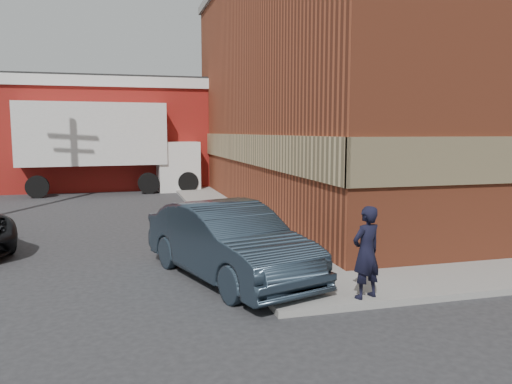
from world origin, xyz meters
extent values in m
plane|color=#28282B|center=(0.00, 0.00, 0.00)|extent=(90.00, 90.00, 0.00)
cube|color=brown|center=(8.50, 9.00, 4.50)|extent=(14.00, 18.00, 9.00)
cube|color=tan|center=(1.46, 9.00, 2.30)|extent=(0.08, 18.16, 1.00)
cube|color=gray|center=(0.60, 9.00, 0.06)|extent=(1.80, 18.00, 0.12)
cube|color=maroon|center=(-6.00, 20.00, 2.50)|extent=(16.00, 8.00, 5.00)
cube|color=silver|center=(-6.00, 20.00, 5.25)|extent=(16.30, 8.30, 0.50)
cube|color=black|center=(-6.00, 20.00, 5.55)|extent=(16.00, 8.00, 0.10)
imported|color=black|center=(1.11, -1.55, 0.90)|extent=(0.66, 0.53, 1.57)
imported|color=#293745|center=(-0.80, 0.50, 0.75)|extent=(2.93, 4.83, 1.50)
cube|color=silver|center=(-4.05, 15.78, 2.79)|extent=(6.70, 3.01, 2.84)
cube|color=#1A6328|center=(-3.97, 14.46, 2.35)|extent=(6.33, 0.40, 0.87)
cube|color=silver|center=(0.21, 16.03, 1.20)|extent=(2.11, 2.52, 2.40)
cylinder|color=black|center=(-6.38, 14.55, 0.49)|extent=(1.00, 0.39, 0.98)
cylinder|color=black|center=(-6.51, 16.73, 0.49)|extent=(1.00, 0.39, 0.98)
cylinder|color=black|center=(-1.58, 14.83, 0.49)|extent=(1.00, 0.39, 0.98)
cylinder|color=black|center=(-1.71, 17.02, 0.49)|extent=(1.00, 0.39, 0.98)
cylinder|color=black|center=(0.27, 14.94, 0.49)|extent=(1.00, 0.39, 0.98)
cylinder|color=black|center=(0.14, 17.13, 0.49)|extent=(1.00, 0.39, 0.98)
camera|label=1|loc=(-2.79, -8.92, 2.91)|focal=35.00mm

